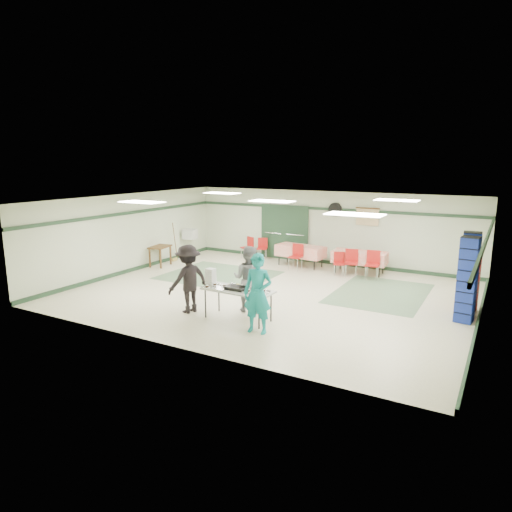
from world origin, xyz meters
The scene contains 42 objects.
floor centered at (0.00, 0.00, 0.00)m, with size 11.00×11.00×0.00m, color beige.
ceiling centered at (0.00, 0.00, 2.70)m, with size 11.00×11.00×0.00m, color white.
wall_back centered at (0.00, 4.50, 1.35)m, with size 11.00×11.00×0.00m, color beige.
wall_front centered at (0.00, -4.50, 1.35)m, with size 11.00×11.00×0.00m, color beige.
wall_left centered at (-5.50, 0.00, 1.35)m, with size 9.00×9.00×0.00m, color beige.
wall_right centered at (5.50, 0.00, 1.35)m, with size 9.00×9.00×0.00m, color beige.
trim_back centered at (0.00, 4.47, 2.05)m, with size 11.00×0.06×0.10m, color #1F3A25.
baseboard_back centered at (0.00, 4.47, 0.06)m, with size 11.00×0.06×0.12m, color #1F3A25.
trim_left centered at (-5.47, 0.00, 2.05)m, with size 9.00×0.06×0.10m, color #1F3A25.
baseboard_left centered at (-5.47, 0.00, 0.06)m, with size 9.00×0.06×0.12m, color #1F3A25.
trim_right centered at (5.47, 0.00, 2.05)m, with size 9.00×0.06×0.10m, color #1F3A25.
baseboard_right centered at (5.47, 0.00, 0.06)m, with size 9.00×0.06×0.12m, color #1F3A25.
green_patch_a centered at (-2.50, 1.00, 0.00)m, with size 3.50×3.00×0.01m, color #5C7D5B.
green_patch_b centered at (2.80, 1.50, 0.00)m, with size 2.50×3.50×0.01m, color #5C7D5B.
double_door_left centered at (-2.20, 4.44, 1.05)m, with size 0.90×0.06×2.10m, color #989B98.
double_door_right centered at (-1.25, 4.44, 1.05)m, with size 0.90×0.06×2.10m, color #989B98.
door_frame centered at (-1.73, 4.42, 1.05)m, with size 2.00×0.03×2.15m, color #1F3A25.
wall_fan centered at (0.30, 4.44, 2.05)m, with size 0.50×0.50×0.10m, color black.
scroll_banner centered at (1.50, 4.44, 1.85)m, with size 0.80×0.02×0.60m, color #DCBC89.
serving_table centered at (0.33, -2.43, 0.71)m, with size 1.78×0.76×0.76m.
sheet_tray_right centered at (0.86, -2.46, 0.77)m, with size 0.55×0.42×0.02m, color silver.
sheet_tray_mid centered at (0.24, -2.35, 0.77)m, with size 0.57×0.44×0.02m, color silver.
sheet_tray_left centered at (-0.19, -2.60, 0.77)m, with size 0.57×0.43×0.02m, color silver.
baking_pan centered at (0.31, -2.46, 0.80)m, with size 0.50×0.31×0.08m, color black.
foam_box_stack centered at (-0.50, -2.36, 0.96)m, with size 0.22×0.20×0.40m, color white.
volunteer_teal centered at (1.16, -2.93, 0.91)m, with size 0.66×0.43×1.81m, color teal.
volunteer_grey centered at (0.23, -1.73, 0.85)m, with size 0.83×0.65×1.70m, color gray.
volunteer_dark centered at (-1.06, -2.54, 0.87)m, with size 1.12×0.65×1.74m, color black.
dining_table_a centered at (1.53, 3.59, 0.57)m, with size 1.83×0.87×0.77m.
dining_table_b centered at (-0.67, 3.59, 0.57)m, with size 1.84×0.97×0.77m.
chair_a centered at (1.43, 3.03, 0.56)m, with size 0.52×0.52×0.91m.
chair_b centered at (1.01, 3.01, 0.48)m, with size 0.47×0.47×0.78m.
chair_c centered at (2.14, 3.03, 0.58)m, with size 0.49×0.49×0.94m.
chair_d centered at (-0.57, 3.03, 0.56)m, with size 0.44×0.44×0.91m.
chair_loose_a centered at (-2.50, 4.07, 0.50)m, with size 0.49×0.49×0.82m.
chair_loose_b centered at (-3.02, 3.87, 0.52)m, with size 0.52×0.52×0.85m.
crate_stack_blue_a centered at (5.15, 0.08, 1.04)m, with size 0.40×0.40×2.07m, color navy.
crate_stack_red centered at (5.15, 1.05, 0.75)m, with size 0.38×0.38×1.50m, color #A11013.
crate_stack_blue_b centered at (5.15, 0.53, 1.06)m, with size 0.41×0.41×2.12m, color navy.
printer_table centered at (-5.15, 1.10, 0.64)m, with size 0.70×0.94×0.74m.
office_printer centered at (-5.15, 2.89, 0.94)m, with size 0.49×0.43×0.39m, color beige.
broom centered at (-5.23, 2.06, 0.77)m, with size 0.03×0.03×1.48m, color brown.
Camera 1 is at (5.87, -11.44, 3.80)m, focal length 32.00 mm.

